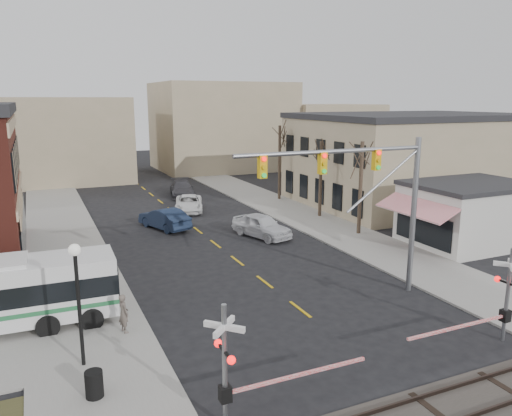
{
  "coord_description": "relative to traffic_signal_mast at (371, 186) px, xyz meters",
  "views": [
    {
      "loc": [
        -11.03,
        -17.39,
        9.85
      ],
      "look_at": [
        0.81,
        8.96,
        3.5
      ],
      "focal_mm": 35.0,
      "sensor_mm": 36.0,
      "label": 1
    }
  ],
  "objects": [
    {
      "name": "ground",
      "position": [
        -3.67,
        -1.86,
        -5.74
      ],
      "size": [
        160.0,
        160.0,
        0.0
      ],
      "primitive_type": "plane",
      "color": "black",
      "rests_on": "ground"
    },
    {
      "name": "sidewalk_west",
      "position": [
        -13.17,
        18.14,
        -5.68
      ],
      "size": [
        5.0,
        60.0,
        0.12
      ],
      "primitive_type": "cube",
      "color": "gray",
      "rests_on": "ground"
    },
    {
      "name": "sidewalk_east",
      "position": [
        5.83,
        18.14,
        -5.68
      ],
      "size": [
        5.0,
        60.0,
        0.12
      ],
      "primitive_type": "cube",
      "color": "gray",
      "rests_on": "ground"
    },
    {
      "name": "tan_building",
      "position": [
        18.33,
        18.14,
        -1.48
      ],
      "size": [
        20.3,
        15.3,
        8.5
      ],
      "color": "gray",
      "rests_on": "ground"
    },
    {
      "name": "awning_shop",
      "position": [
        12.3,
        5.14,
        -3.58
      ],
      "size": [
        9.74,
        6.2,
        4.3
      ],
      "color": "beige",
      "rests_on": "ground"
    },
    {
      "name": "tree_east_a",
      "position": [
        6.83,
        10.14,
        -2.24
      ],
      "size": [
        0.28,
        0.28,
        6.75
      ],
      "color": "#382B21",
      "rests_on": "sidewalk_east"
    },
    {
      "name": "tree_east_b",
      "position": [
        7.13,
        16.14,
        -2.47
      ],
      "size": [
        0.28,
        0.28,
        6.3
      ],
      "color": "#382B21",
      "rests_on": "sidewalk_east"
    },
    {
      "name": "tree_east_c",
      "position": [
        7.33,
        24.14,
        -2.02
      ],
      "size": [
        0.28,
        0.28,
        7.2
      ],
      "color": "#382B21",
      "rests_on": "sidewalk_east"
    },
    {
      "name": "traffic_signal_mast",
      "position": [
        0.0,
        0.0,
        0.0
      ],
      "size": [
        9.99,
        0.3,
        8.0
      ],
      "color": "gray",
      "rests_on": "ground"
    },
    {
      "name": "rr_crossing_west",
      "position": [
        -9.57,
        -6.5,
        -3.77
      ],
      "size": [
        5.6,
        1.36,
        4.0
      ],
      "color": "gray",
      "rests_on": "ground"
    },
    {
      "name": "rr_crossing_east",
      "position": [
        2.1,
        -6.02,
        -3.77
      ],
      "size": [
        5.6,
        1.36,
        4.0
      ],
      "color": "gray",
      "rests_on": "ground"
    },
    {
      "name": "street_lamp",
      "position": [
        -13.63,
        -1.13,
        -2.3
      ],
      "size": [
        0.44,
        0.44,
        4.7
      ],
      "color": "black",
      "rests_on": "sidewalk_west"
    },
    {
      "name": "trash_bin",
      "position": [
        -13.5,
        -3.44,
        -5.16
      ],
      "size": [
        0.6,
        0.6,
        0.92
      ],
      "primitive_type": "cylinder",
      "color": "black",
      "rests_on": "sidewalk_west"
    },
    {
      "name": "car_a",
      "position": [
        0.02,
        12.52,
        -4.89
      ],
      "size": [
        3.44,
        5.33,
        1.69
      ],
      "primitive_type": "imported",
      "rotation": [
        0.0,
        0.0,
        0.32
      ],
      "color": "silver",
      "rests_on": "ground"
    },
    {
      "name": "car_b",
      "position": [
        -5.84,
        17.72,
        -4.93
      ],
      "size": [
        3.29,
        5.21,
        1.62
      ],
      "primitive_type": "imported",
      "rotation": [
        0.0,
        0.0,
        3.49
      ],
      "color": "#18243D",
      "rests_on": "ground"
    },
    {
      "name": "car_c",
      "position": [
        -2.33,
        22.92,
        -5.04
      ],
      "size": [
        3.7,
        5.52,
        1.41
      ],
      "primitive_type": "imported",
      "rotation": [
        0.0,
        0.0,
        -0.29
      ],
      "color": "white",
      "rests_on": "ground"
    },
    {
      "name": "car_d",
      "position": [
        -0.98,
        29.87,
        -4.93
      ],
      "size": [
        3.35,
        5.9,
        1.61
      ],
      "primitive_type": "imported",
      "rotation": [
        0.0,
        0.0,
        -0.21
      ],
      "color": "#37363B",
      "rests_on": "ground"
    },
    {
      "name": "pedestrian_near",
      "position": [
        -11.76,
        0.98,
        -4.77
      ],
      "size": [
        0.55,
        0.7,
        1.69
      ],
      "primitive_type": "imported",
      "rotation": [
        0.0,
        0.0,
        1.84
      ],
      "color": "#5F544C",
      "rests_on": "sidewalk_west"
    },
    {
      "name": "pedestrian_far",
      "position": [
        -13.59,
        5.76,
        -4.86
      ],
      "size": [
        0.93,
        0.88,
        1.52
      ],
      "primitive_type": "imported",
      "rotation": [
        0.0,
        0.0,
        0.56
      ],
      "color": "#2D2E4F",
      "rests_on": "sidewalk_west"
    }
  ]
}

